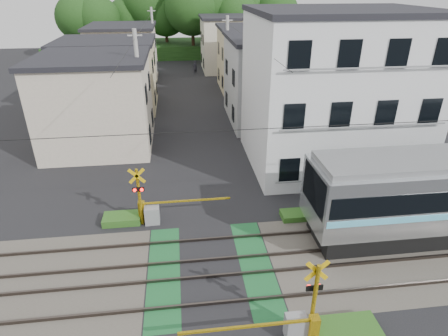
{
  "coord_description": "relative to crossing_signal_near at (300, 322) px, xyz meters",
  "views": [
    {
      "loc": [
        -0.91,
        -11.88,
        10.65
      ],
      "look_at": [
        1.19,
        5.0,
        2.1
      ],
      "focal_mm": 30.0,
      "sensor_mm": 36.0,
      "label": 1
    }
  ],
  "objects": [
    {
      "name": "catenary",
      "position": [
        3.41,
        3.69,
        2.98
      ],
      "size": [
        60.0,
        5.04,
        7.0
      ],
      "color": "#2D2D33",
      "rests_on": "ground"
    },
    {
      "name": "apartment_block",
      "position": [
        5.91,
        13.15,
        3.94
      ],
      "size": [
        10.2,
        8.36,
        9.3
      ],
      "color": "white",
      "rests_on": "ground"
    },
    {
      "name": "weed_patches",
      "position": [
        -0.83,
        3.56,
        -0.53
      ],
      "size": [
        10.25,
        8.8,
        0.4
      ],
      "color": "#2D5E1E",
      "rests_on": "ground"
    },
    {
      "name": "crossing_signal_far",
      "position": [
        -5.17,
        7.31,
        0.0
      ],
      "size": [
        4.74,
        0.65,
        3.09
      ],
      "color": "#E7B40C",
      "rests_on": "ground"
    },
    {
      "name": "utility_poles",
      "position": [
        -3.64,
        26.66,
        3.37
      ],
      "size": [
        7.9,
        42.0,
        8.0
      ],
      "color": "#A5A5A0",
      "rests_on": "ground"
    },
    {
      "name": "ground",
      "position": [
        -2.59,
        3.65,
        -0.71
      ],
      "size": [
        120.0,
        120.0,
        0.0
      ],
      "primitive_type": "plane",
      "color": "black"
    },
    {
      "name": "pedestrian",
      "position": [
        -1.24,
        39.53,
        0.14
      ],
      "size": [
        0.73,
        0.62,
        1.7
      ],
      "primitive_type": "imported",
      "rotation": [
        0.0,
        0.0,
        3.55
      ],
      "color": "#2C2B36",
      "rests_on": "ground"
    },
    {
      "name": "track_bed",
      "position": [
        -2.59,
        3.65,
        -0.67
      ],
      "size": [
        120.0,
        120.0,
        0.14
      ],
      "color": "#47423A",
      "rests_on": "ground"
    },
    {
      "name": "crossing_signal_near",
      "position": [
        0.0,
        0.0,
        0.0
      ],
      "size": [
        4.74,
        0.65,
        3.09
      ],
      "color": "#E7B40C",
      "rests_on": "ground"
    },
    {
      "name": "houses_row",
      "position": [
        -2.33,
        29.57,
        2.53
      ],
      "size": [
        22.07,
        31.35,
        6.8
      ],
      "color": "beige",
      "rests_on": "ground"
    },
    {
      "name": "tree_hill",
      "position": [
        -2.28,
        52.28,
        4.82
      ],
      "size": [
        40.0,
        12.81,
        11.59
      ],
      "color": "#1E4316",
      "rests_on": "ground"
    }
  ]
}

